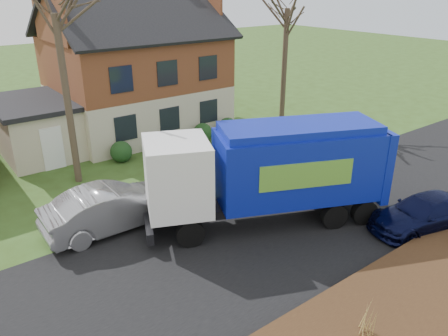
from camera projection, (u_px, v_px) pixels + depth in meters
ground at (268, 235)px, 15.77m from camera, size 120.00×120.00×0.00m
road at (268, 234)px, 15.77m from camera, size 80.00×7.00×0.02m
mulch_verge at (401, 313)px, 11.83m from camera, size 80.00×3.50×0.30m
main_house at (127, 64)px, 25.21m from camera, size 12.95×8.95×9.26m
garbage_truck at (273, 168)px, 15.81m from camera, size 9.07×5.76×3.80m
silver_sedan at (112, 208)px, 15.92m from camera, size 5.04×1.80×1.65m
navy_wagon at (424, 213)px, 15.96m from camera, size 4.62×2.80×1.25m
grass_clump_mid at (365, 320)px, 10.71m from camera, size 0.34×0.28×0.95m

